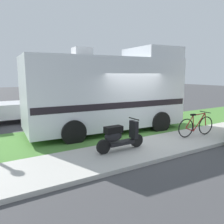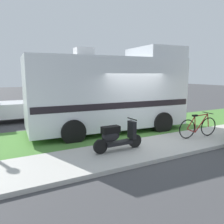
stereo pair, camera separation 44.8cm
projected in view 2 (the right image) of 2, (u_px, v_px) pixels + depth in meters
name	position (u px, v px, depth m)	size (l,w,h in m)	color
ground_plane	(140.00, 139.00, 8.78)	(80.00, 80.00, 0.00)	#424244
sidewalk	(161.00, 146.00, 7.73)	(24.00, 2.00, 0.12)	beige
grass_strip	(120.00, 130.00, 10.07)	(24.00, 3.40, 0.08)	#4C8438
motorhome_rv	(109.00, 92.00, 9.72)	(6.74, 3.03, 3.63)	silver
scooter	(117.00, 136.00, 7.02)	(1.69, 0.50, 0.97)	black
bicycle	(198.00, 127.00, 8.56)	(1.73, 0.52, 0.91)	black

